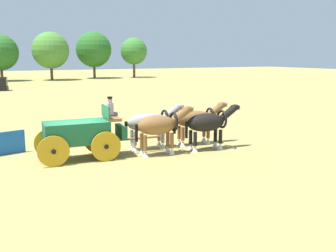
# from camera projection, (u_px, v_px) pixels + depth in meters

# --- Properties ---
(ground_plane) EXTENTS (220.00, 220.00, 0.00)m
(ground_plane) POSITION_uv_depth(u_px,v_px,m) (78.00, 159.00, 17.40)
(ground_plane) COLOR #9E8C4C
(show_wagon) EXTENTS (5.84, 2.02, 2.74)m
(show_wagon) POSITION_uv_depth(u_px,v_px,m) (80.00, 133.00, 17.25)
(show_wagon) COLOR #195B38
(show_wagon) RESTS_ON ground
(draft_horse_rear_near) EXTENTS (3.16, 1.08, 2.17)m
(draft_horse_rear_near) POSITION_uv_depth(u_px,v_px,m) (150.00, 123.00, 19.20)
(draft_horse_rear_near) COLOR #9E998E
(draft_horse_rear_near) RESTS_ON ground
(draft_horse_rear_off) EXTENTS (2.97, 1.06, 2.23)m
(draft_horse_rear_off) POSITION_uv_depth(u_px,v_px,m) (160.00, 126.00, 18.01)
(draft_horse_rear_off) COLOR brown
(draft_horse_rear_off) RESTS_ON ground
(draft_horse_lead_near) EXTENTS (3.18, 1.01, 2.16)m
(draft_horse_lead_near) POSITION_uv_depth(u_px,v_px,m) (196.00, 120.00, 20.21)
(draft_horse_lead_near) COLOR brown
(draft_horse_lead_near) RESTS_ON ground
(draft_horse_lead_off) EXTENTS (3.08, 1.06, 2.18)m
(draft_horse_lead_off) POSITION_uv_depth(u_px,v_px,m) (208.00, 123.00, 19.03)
(draft_horse_lead_off) COLOR black
(draft_horse_lead_off) RESTS_ON ground
(tree_e) EXTENTS (6.49, 6.49, 8.44)m
(tree_e) POSITION_uv_depth(u_px,v_px,m) (0.00, 52.00, 69.78)
(tree_e) COLOR brown
(tree_e) RESTS_ON ground
(tree_f) EXTENTS (6.89, 6.89, 9.03)m
(tree_f) POSITION_uv_depth(u_px,v_px,m) (50.00, 50.00, 72.47)
(tree_f) COLOR brown
(tree_f) RESTS_ON ground
(tree_g) EXTENTS (7.19, 7.19, 9.42)m
(tree_g) POSITION_uv_depth(u_px,v_px,m) (94.00, 50.00, 78.39)
(tree_g) COLOR brown
(tree_g) RESTS_ON ground
(tree_h) EXTENTS (5.62, 5.62, 8.34)m
(tree_h) POSITION_uv_depth(u_px,v_px,m) (134.00, 51.00, 81.41)
(tree_h) COLOR brown
(tree_h) RESTS_ON ground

